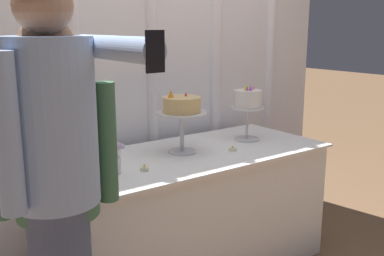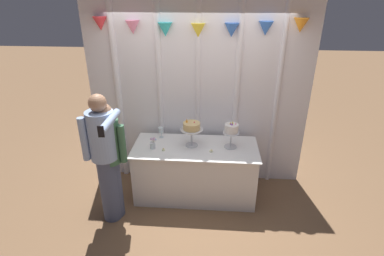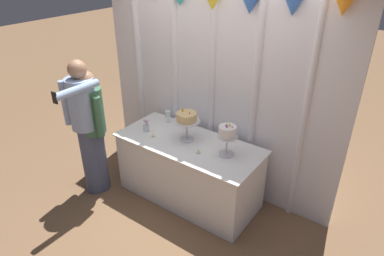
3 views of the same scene
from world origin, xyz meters
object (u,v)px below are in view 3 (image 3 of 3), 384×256
Objects in this scene: cake_display_nearleft at (187,119)px; wine_glass at (168,114)px; cake_table at (189,170)px; cake_display_nearright at (227,134)px; guest_girl_blue_dress at (85,124)px; tealight_far_left at (153,136)px; tealight_near_left at (198,152)px; flower_vase at (146,126)px; guest_man_pink_jacket at (93,128)px.

cake_display_nearleft reaches higher than wine_glass.
cake_display_nearright reaches higher than cake_table.
tealight_far_left is at bearing 35.86° from guest_girl_blue_dress.
cake_display_nearleft is 7.76× the size of tealight_near_left.
cake_display_nearleft reaches higher than tealight_near_left.
tealight_near_left is (0.22, -0.12, 0.40)m from cake_table.
tealight_far_left is 0.65m from tealight_near_left.
cake_display_nearleft is 0.23× the size of guest_girl_blue_dress.
tealight_far_left is 0.03× the size of guest_girl_blue_dress.
cake_display_nearleft is 0.41m from tealight_near_left.
flower_vase is 3.34× the size of tealight_near_left.
tealight_near_left is at bearing 1.50° from tealight_far_left.
tealight_far_left is at bearing -178.50° from tealight_near_left.
guest_man_pink_jacket is at bearing -159.77° from cake_display_nearright.
guest_man_pink_jacket reaches higher than wine_glass.
tealight_near_left is at bearing -2.27° from flower_vase.
flower_vase is (-1.06, -0.12, -0.18)m from cake_display_nearright.
cake_display_nearleft is at bearing 29.91° from guest_man_pink_jacket.
guest_girl_blue_dress is (-1.06, -0.60, 0.57)m from cake_table.
guest_girl_blue_dress is at bearing -157.76° from cake_display_nearright.
wine_glass is (-0.46, 0.22, -0.16)m from cake_display_nearleft.
guest_girl_blue_dress is (-0.54, -0.85, 0.06)m from wine_glass.
flower_vase is 0.11× the size of guest_man_pink_jacket.
cake_display_nearright is at bearing 20.23° from guest_man_pink_jacket.
cake_table is at bearing -26.32° from wine_glass.
tealight_far_left is (-0.37, -0.18, -0.26)m from cake_display_nearleft.
cake_table is 10.80× the size of wine_glass.
guest_girl_blue_dress reaches higher than tealight_near_left.
cake_display_nearleft is 1.19m from guest_girl_blue_dress.
cake_table is 4.53× the size of cake_display_nearright.
flower_vase is at bearing -166.23° from cake_display_nearleft.
guest_girl_blue_dress is (-0.64, -0.46, 0.16)m from tealight_far_left.
tealight_far_left is at bearing -154.60° from cake_display_nearleft.
guest_girl_blue_dress is at bearing -150.65° from cake_table.
cake_display_nearleft is 1.04× the size of cake_display_nearright.
tealight_far_left is at bearing -169.33° from cake_display_nearright.
cake_table is at bearing 26.89° from guest_man_pink_jacket.
wine_glass is 0.10× the size of guest_man_pink_jacket.
tealight_near_left is at bearing 17.89° from guest_man_pink_jacket.
flower_vase is 0.10× the size of guest_girl_blue_dress.
cake_display_nearright is at bearing 10.67° from tealight_far_left.
tealight_near_left is 0.03× the size of guest_man_pink_jacket.
cake_display_nearleft is 1.15m from guest_man_pink_jacket.
tealight_near_left is at bearing -29.79° from cake_display_nearleft.
cake_table is 33.87× the size of tealight_near_left.
cake_table is 0.77m from wine_glass.
cake_table is 0.60m from tealight_far_left.
cake_display_nearleft is at bearing 13.77° from flower_vase.
guest_man_pink_jacket reaches higher than tealight_far_left.
cake_table is at bearing 17.82° from tealight_far_left.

